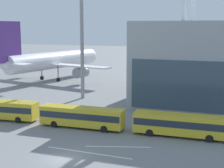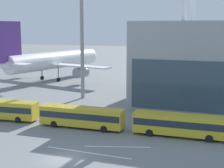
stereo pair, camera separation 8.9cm
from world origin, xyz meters
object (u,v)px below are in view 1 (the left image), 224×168
(airliner_at_gate_near, at_px, (51,61))
(shuttle_bus_1, at_px, (0,108))
(floodlight_mast, at_px, (81,4))
(shuttle_bus_3, at_px, (180,124))
(shuttle_bus_2, at_px, (82,116))

(airliner_at_gate_near, xyz_separation_m, shuttle_bus_1, (12.69, -38.41, -3.68))
(airliner_at_gate_near, xyz_separation_m, floodlight_mast, (18.08, -18.69, 13.66))
(airliner_at_gate_near, xyz_separation_m, shuttle_bus_3, (41.04, -37.40, -3.68))
(shuttle_bus_1, xyz_separation_m, floodlight_mast, (5.39, 19.73, 17.34))
(airliner_at_gate_near, relative_size, floodlight_mast, 1.18)
(shuttle_bus_3, bearing_deg, floodlight_mast, 139.27)
(shuttle_bus_3, bearing_deg, shuttle_bus_1, -179.51)
(shuttle_bus_1, bearing_deg, airliner_at_gate_near, 102.76)
(airliner_at_gate_near, distance_m, shuttle_bus_1, 40.62)
(shuttle_bus_1, height_order, floodlight_mast, floodlight_mast)
(airliner_at_gate_near, height_order, floodlight_mast, floodlight_mast)
(airliner_at_gate_near, relative_size, shuttle_bus_3, 3.02)
(shuttle_bus_3, bearing_deg, airliner_at_gate_near, 136.11)
(airliner_at_gate_near, distance_m, shuttle_bus_2, 46.78)
(shuttle_bus_3, xyz_separation_m, floodlight_mast, (-22.96, 18.72, 17.34))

